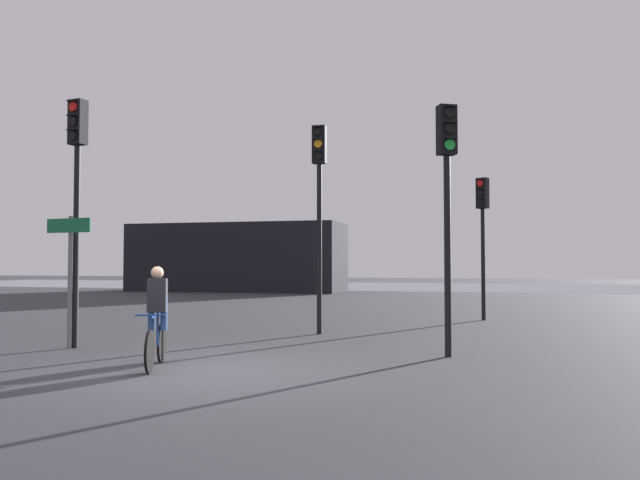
{
  "coord_description": "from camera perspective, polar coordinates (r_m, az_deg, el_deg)",
  "views": [
    {
      "loc": [
        4.24,
        -8.77,
        1.68
      ],
      "look_at": [
        0.5,
        5.0,
        2.2
      ],
      "focal_mm": 35.0,
      "sensor_mm": 36.0,
      "label": 1
    }
  ],
  "objects": [
    {
      "name": "traffic_light_center",
      "position": [
        14.83,
        -0.06,
        4.59
      ],
      "size": [
        0.33,
        0.35,
        4.94
      ],
      "rotation": [
        0.0,
        0.0,
        3.18
      ],
      "color": "black",
      "rests_on": "ground"
    },
    {
      "name": "water_strip",
      "position": [
        44.55,
        9.75,
        -4.22
      ],
      "size": [
        80.0,
        16.0,
        0.01
      ],
      "primitive_type": "cube",
      "color": "slate",
      "rests_on": "ground"
    },
    {
      "name": "traffic_light_near_left",
      "position": [
        13.37,
        -21.34,
        5.45
      ],
      "size": [
        0.35,
        0.37,
        4.93
      ],
      "rotation": [
        0.0,
        0.0,
        3.01
      ],
      "color": "black",
      "rests_on": "ground"
    },
    {
      "name": "ground_plane",
      "position": [
        9.89,
        -10.68,
        -11.83
      ],
      "size": [
        120.0,
        120.0,
        0.0
      ],
      "primitive_type": "plane",
      "color": "#333338"
    },
    {
      "name": "traffic_light_near_right",
      "position": [
        11.49,
        11.54,
        5.26
      ],
      "size": [
        0.39,
        0.42,
        4.52
      ],
      "rotation": [
        0.0,
        0.0,
        3.62
      ],
      "color": "black",
      "rests_on": "ground"
    },
    {
      "name": "cyclist",
      "position": [
        10.45,
        -14.7,
        -6.74
      ],
      "size": [
        0.69,
        1.62,
        1.62
      ],
      "rotation": [
        0.0,
        0.0,
        -2.79
      ],
      "color": "black",
      "rests_on": "ground"
    },
    {
      "name": "direction_sign_post",
      "position": [
        13.18,
        -21.94,
        -1.86
      ],
      "size": [
        1.09,
        0.18,
        2.6
      ],
      "rotation": [
        0.0,
        0.0,
        3.01
      ],
      "color": "slate",
      "rests_on": "ground"
    },
    {
      "name": "distant_building",
      "position": [
        37.24,
        -7.63,
        -1.6
      ],
      "size": [
        12.65,
        4.0,
        3.97
      ],
      "primitive_type": "cube",
      "color": "black",
      "rests_on": "ground"
    },
    {
      "name": "traffic_light_far_right",
      "position": [
        18.93,
        14.65,
        1.72
      ],
      "size": [
        0.4,
        0.42,
        4.17
      ],
      "rotation": [
        0.0,
        0.0,
        2.65
      ],
      "color": "black",
      "rests_on": "ground"
    }
  ]
}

